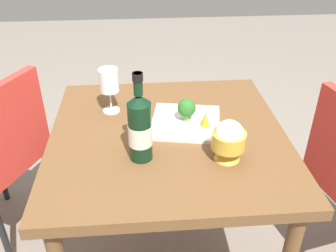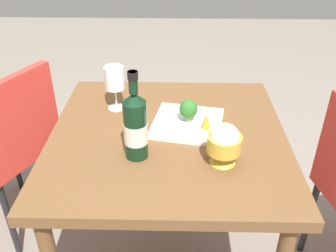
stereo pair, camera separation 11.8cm
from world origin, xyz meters
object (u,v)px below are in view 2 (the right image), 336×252
serving_plate (187,123)px  broccoli_floret (188,109)px  wine_bottle (135,126)px  carrot_garnish_left (206,121)px  wine_glass (114,79)px  rice_bowl (224,143)px  chair_near_window (13,140)px

serving_plate → broccoli_floret: 0.06m
wine_bottle → serving_plate: wine_bottle is taller
carrot_garnish_left → wine_bottle: bearing=33.2°
wine_glass → carrot_garnish_left: (-0.35, 0.16, -0.09)m
wine_glass → serving_plate: 0.33m
wine_bottle → wine_glass: bearing=-70.6°
rice_bowl → chair_near_window: bearing=-24.6°
rice_bowl → carrot_garnish_left: size_ratio=2.59×
chair_near_window → wine_glass: bearing=-70.3°
wine_bottle → rice_bowl: (-0.28, 0.03, -0.04)m
serving_plate → wine_glass: bearing=-23.6°
rice_bowl → broccoli_floret: bearing=-65.0°
rice_bowl → serving_plate: bearing=-64.1°
rice_bowl → broccoli_floret: size_ratio=1.65×
chair_near_window → wine_glass: wine_glass is taller
wine_bottle → wine_glass: size_ratio=1.68×
wine_bottle → serving_plate: size_ratio=1.03×
wine_bottle → rice_bowl: bearing=174.1°
wine_glass → chair_near_window: bearing=-6.8°
wine_bottle → broccoli_floret: bearing=-131.2°
wine_bottle → serving_plate: bearing=-131.3°
serving_plate → carrot_garnish_left: bearing=148.4°
rice_bowl → carrot_garnish_left: rice_bowl is taller
serving_plate → carrot_garnish_left: size_ratio=5.34×
rice_bowl → carrot_garnish_left: 0.19m
rice_bowl → broccoli_floret: (0.11, -0.23, -0.01)m
rice_bowl → broccoli_floret: 0.25m
serving_plate → chair_near_window: bearing=-13.2°
broccoli_floret → carrot_garnish_left: 0.08m
broccoli_floret → carrot_garnish_left: broccoli_floret is taller
chair_near_window → broccoli_floret: (-0.78, 0.18, 0.27)m
wine_bottle → chair_near_window: bearing=-31.9°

